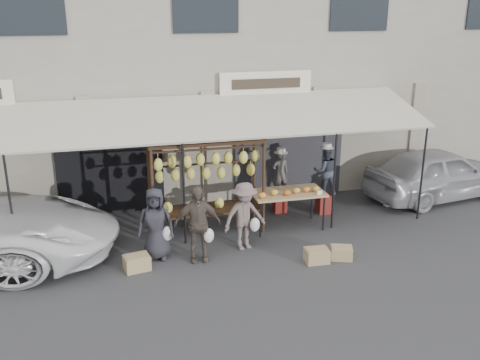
{
  "coord_description": "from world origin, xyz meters",
  "views": [
    {
      "loc": [
        -2.51,
        -9.67,
        5.12
      ],
      "look_at": [
        0.31,
        1.4,
        1.3
      ],
      "focal_mm": 40.0,
      "sensor_mm": 36.0,
      "label": 1
    }
  ],
  "objects_px": {
    "customer_left": "(156,224)",
    "customer_mid": "(197,224)",
    "banana_rack": "(206,168)",
    "crate_near_b": "(341,253)",
    "vendor_right": "(326,171)",
    "crate_near_a": "(317,255)",
    "vendor_left": "(280,173)",
    "produce_table": "(288,194)",
    "crate_far": "(137,263)",
    "customer_right": "(244,216)",
    "sedan": "(439,173)"
  },
  "relations": [
    {
      "from": "vendor_left",
      "to": "customer_left",
      "type": "distance_m",
      "value": 3.8
    },
    {
      "from": "customer_left",
      "to": "customer_mid",
      "type": "height_order",
      "value": "customer_mid"
    },
    {
      "from": "customer_mid",
      "to": "sedan",
      "type": "distance_m",
      "value": 7.29
    },
    {
      "from": "vendor_left",
      "to": "customer_left",
      "type": "bearing_deg",
      "value": 25.78
    },
    {
      "from": "produce_table",
      "to": "customer_mid",
      "type": "height_order",
      "value": "customer_mid"
    },
    {
      "from": "banana_rack",
      "to": "customer_left",
      "type": "distance_m",
      "value": 1.84
    },
    {
      "from": "banana_rack",
      "to": "crate_near_a",
      "type": "distance_m",
      "value": 3.14
    },
    {
      "from": "customer_left",
      "to": "crate_near_a",
      "type": "bearing_deg",
      "value": -3.68
    },
    {
      "from": "vendor_left",
      "to": "crate_near_b",
      "type": "relative_size",
      "value": 2.63
    },
    {
      "from": "crate_far",
      "to": "sedan",
      "type": "bearing_deg",
      "value": 14.82
    },
    {
      "from": "customer_left",
      "to": "customer_right",
      "type": "xyz_separation_m",
      "value": [
        1.89,
        -0.01,
        -0.02
      ]
    },
    {
      "from": "vendor_left",
      "to": "sedan",
      "type": "bearing_deg",
      "value": 175.33
    },
    {
      "from": "crate_near_b",
      "to": "crate_far",
      "type": "relative_size",
      "value": 0.88
    },
    {
      "from": "banana_rack",
      "to": "customer_mid",
      "type": "relative_size",
      "value": 1.6
    },
    {
      "from": "produce_table",
      "to": "vendor_left",
      "type": "bearing_deg",
      "value": 81.84
    },
    {
      "from": "customer_left",
      "to": "sedan",
      "type": "bearing_deg",
      "value": 26.6
    },
    {
      "from": "produce_table",
      "to": "customer_mid",
      "type": "bearing_deg",
      "value": -154.7
    },
    {
      "from": "banana_rack",
      "to": "customer_left",
      "type": "relative_size",
      "value": 1.69
    },
    {
      "from": "produce_table",
      "to": "sedan",
      "type": "bearing_deg",
      "value": 11.67
    },
    {
      "from": "vendor_right",
      "to": "customer_right",
      "type": "distance_m",
      "value": 2.94
    },
    {
      "from": "banana_rack",
      "to": "customer_right",
      "type": "distance_m",
      "value": 1.47
    },
    {
      "from": "vendor_left",
      "to": "customer_mid",
      "type": "xyz_separation_m",
      "value": [
        -2.5,
        -2.16,
        -0.21
      ]
    },
    {
      "from": "customer_right",
      "to": "crate_near_b",
      "type": "xyz_separation_m",
      "value": [
        1.84,
        -0.99,
        -0.62
      ]
    },
    {
      "from": "vendor_left",
      "to": "crate_near_b",
      "type": "xyz_separation_m",
      "value": [
        0.42,
        -2.85,
        -0.89
      ]
    },
    {
      "from": "vendor_left",
      "to": "customer_mid",
      "type": "height_order",
      "value": "customer_mid"
    },
    {
      "from": "produce_table",
      "to": "vendor_right",
      "type": "relative_size",
      "value": 1.35
    },
    {
      "from": "vendor_right",
      "to": "customer_left",
      "type": "distance_m",
      "value": 4.65
    },
    {
      "from": "vendor_right",
      "to": "customer_left",
      "type": "bearing_deg",
      "value": 24.48
    },
    {
      "from": "produce_table",
      "to": "crate_far",
      "type": "relative_size",
      "value": 3.42
    },
    {
      "from": "customer_mid",
      "to": "crate_far",
      "type": "relative_size",
      "value": 3.26
    },
    {
      "from": "vendor_right",
      "to": "customer_right",
      "type": "bearing_deg",
      "value": 36.79
    },
    {
      "from": "crate_near_a",
      "to": "sedan",
      "type": "bearing_deg",
      "value": 30.83
    },
    {
      "from": "crate_near_b",
      "to": "vendor_right",
      "type": "bearing_deg",
      "value": 75.36
    },
    {
      "from": "vendor_right",
      "to": "crate_near_a",
      "type": "xyz_separation_m",
      "value": [
        -1.21,
        -2.51,
        -0.98
      ]
    },
    {
      "from": "customer_mid",
      "to": "vendor_right",
      "type": "bearing_deg",
      "value": 30.64
    },
    {
      "from": "customer_mid",
      "to": "crate_far",
      "type": "bearing_deg",
      "value": -171.07
    },
    {
      "from": "vendor_right",
      "to": "vendor_left",
      "type": "bearing_deg",
      "value": -12.47
    },
    {
      "from": "banana_rack",
      "to": "crate_near_a",
      "type": "height_order",
      "value": "banana_rack"
    },
    {
      "from": "banana_rack",
      "to": "crate_near_a",
      "type": "xyz_separation_m",
      "value": [
        1.9,
        -2.06,
        -1.43
      ]
    },
    {
      "from": "produce_table",
      "to": "vendor_left",
      "type": "relative_size",
      "value": 1.47
    },
    {
      "from": "customer_left",
      "to": "crate_near_a",
      "type": "relative_size",
      "value": 3.24
    },
    {
      "from": "produce_table",
      "to": "customer_left",
      "type": "bearing_deg",
      "value": -165.83
    },
    {
      "from": "vendor_left",
      "to": "crate_near_a",
      "type": "xyz_separation_m",
      "value": [
        -0.14,
        -2.86,
        -0.88
      ]
    },
    {
      "from": "crate_near_a",
      "to": "crate_near_b",
      "type": "height_order",
      "value": "crate_near_a"
    },
    {
      "from": "produce_table",
      "to": "crate_near_a",
      "type": "bearing_deg",
      "value": -89.59
    },
    {
      "from": "vendor_left",
      "to": "sedan",
      "type": "height_order",
      "value": "vendor_left"
    },
    {
      "from": "banana_rack",
      "to": "crate_near_b",
      "type": "xyz_separation_m",
      "value": [
        2.45,
        -2.05,
        -1.44
      ]
    },
    {
      "from": "vendor_right",
      "to": "crate_far",
      "type": "xyz_separation_m",
      "value": [
        -4.84,
        -1.93,
        -0.97
      ]
    },
    {
      "from": "vendor_left",
      "to": "customer_mid",
      "type": "distance_m",
      "value": 3.31
    },
    {
      "from": "customer_left",
      "to": "crate_near_b",
      "type": "xyz_separation_m",
      "value": [
        3.73,
        -1.0,
        -0.64
      ]
    }
  ]
}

